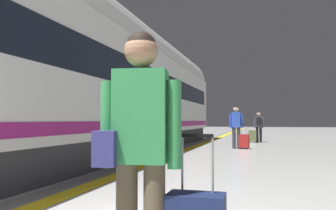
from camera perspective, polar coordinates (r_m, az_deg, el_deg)
name	(u,v)px	position (r m, az deg, el deg)	size (l,w,h in m)	color
safety_line_strip	(179,152)	(12.20, 1.84, -8.00)	(0.36, 80.00, 0.01)	yellow
tactile_edge_band	(171,152)	(12.28, 0.47, -7.97)	(0.56, 80.00, 0.01)	slate
high_speed_train	(74,71)	(9.63, -15.66, 5.56)	(2.94, 28.18, 4.97)	#38383D
traveller_foreground	(138,141)	(2.26, -5.04, -6.08)	(0.56, 0.34, 1.74)	brown
passenger_near	(236,124)	(14.06, 11.42, -3.10)	(0.55, 0.23, 1.75)	#383842
suitcase_near	(244,141)	(13.96, 12.73, -5.94)	(0.41, 0.30, 0.98)	#A51E1E
passenger_mid	(259,124)	(18.36, 15.08, -3.11)	(0.51, 0.32, 1.62)	black
suitcase_mid	(252,136)	(18.11, 14.07, -5.09)	(0.39, 0.26, 0.63)	#596038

